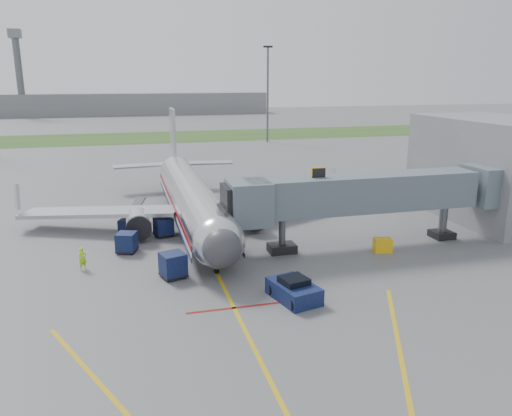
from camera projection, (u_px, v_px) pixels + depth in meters
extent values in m
plane|color=#565659|center=(222.00, 283.00, 34.75)|extent=(400.00, 400.00, 0.00)
cube|color=#2D4C1E|center=(149.00, 137.00, 118.88)|extent=(300.00, 25.00, 0.01)
cube|color=gold|center=(228.00, 295.00, 32.88)|extent=(0.25, 50.00, 0.01)
cube|color=maroon|center=(234.00, 308.00, 31.01)|extent=(6.00, 0.25, 0.01)
cube|color=gold|center=(406.00, 386.00, 23.15)|extent=(9.52, 20.04, 0.01)
cylinder|color=silver|center=(191.00, 197.00, 48.09)|extent=(3.80, 28.00, 3.80)
sphere|color=silver|center=(218.00, 242.00, 35.00)|extent=(3.80, 3.80, 3.80)
sphere|color=#38383D|center=(222.00, 248.00, 33.78)|extent=(2.74, 2.74, 2.74)
cube|color=black|center=(219.00, 236.00, 34.48)|extent=(2.20, 1.20, 0.55)
cone|color=silver|center=(174.00, 168.00, 63.51)|extent=(3.80, 5.00, 3.80)
cube|color=#B7BAC1|center=(173.00, 137.00, 62.03)|extent=(0.35, 4.20, 7.00)
cube|color=#B7BAC1|center=(100.00, 212.00, 46.21)|extent=(15.10, 8.59, 1.13)
cube|color=#B7BAC1|center=(276.00, 201.00, 50.42)|extent=(15.10, 8.59, 1.13)
cylinder|color=silver|center=(138.00, 223.00, 44.33)|extent=(2.10, 3.60, 2.10)
cylinder|color=silver|center=(251.00, 215.00, 46.91)|extent=(2.10, 3.60, 2.10)
cube|color=maroon|center=(211.00, 199.00, 48.65)|extent=(0.05, 28.00, 0.45)
cube|color=navy|center=(211.00, 208.00, 48.88)|extent=(0.05, 28.00, 0.35)
cylinder|color=black|center=(216.00, 269.00, 36.54)|extent=(0.28, 0.70, 0.70)
cylinder|color=black|center=(165.00, 220.00, 48.48)|extent=(0.50, 1.00, 1.00)
cylinder|color=black|center=(217.00, 216.00, 49.77)|extent=(0.50, 1.00, 1.00)
cube|color=slate|center=(363.00, 193.00, 41.48)|extent=(20.00, 3.00, 3.00)
cube|color=slate|center=(249.00, 202.00, 39.10)|extent=(3.20, 3.60, 3.40)
cube|color=black|center=(234.00, 203.00, 38.80)|extent=(1.60, 3.00, 2.80)
cube|color=#ECB00D|center=(318.00, 174.00, 40.03)|extent=(1.20, 0.15, 1.00)
cylinder|color=#595B60|center=(282.00, 234.00, 40.52)|extent=(0.56, 0.56, 3.10)
cube|color=black|center=(282.00, 248.00, 40.82)|extent=(2.20, 1.60, 0.70)
cylinder|color=#595B60|center=(443.00, 221.00, 44.24)|extent=(0.70, 0.70, 3.10)
cube|color=black|center=(442.00, 234.00, 44.55)|extent=(1.80, 1.80, 0.60)
cube|color=slate|center=(485.00, 185.00, 44.45)|extent=(3.00, 4.00, 3.40)
cube|color=slate|center=(494.00, 168.00, 50.27)|extent=(10.00, 16.00, 10.00)
cylinder|color=#595B60|center=(268.00, 96.00, 108.52)|extent=(0.44, 0.44, 20.00)
cube|color=black|center=(268.00, 47.00, 105.93)|extent=(2.00, 0.40, 0.40)
cube|color=slate|center=(110.00, 104.00, 190.18)|extent=(120.00, 14.00, 8.00)
cylinder|color=#595B60|center=(20.00, 77.00, 175.52)|extent=(2.40, 2.40, 28.00)
cube|color=slate|center=(15.00, 33.00, 171.84)|extent=(4.00, 4.00, 3.00)
cube|color=#0C0D34|center=(294.00, 291.00, 32.10)|extent=(3.02, 4.05, 1.11)
cube|color=black|center=(294.00, 281.00, 31.92)|extent=(1.95, 1.95, 0.50)
cylinder|color=black|center=(293.00, 304.00, 30.61)|extent=(0.41, 0.83, 0.80)
cylinder|color=black|center=(317.00, 298.00, 31.46)|extent=(0.41, 0.83, 0.80)
cylinder|color=black|center=(271.00, 289.00, 32.82)|extent=(0.41, 0.83, 0.80)
cylinder|color=black|center=(294.00, 284.00, 33.67)|extent=(0.41, 0.83, 0.80)
cube|color=#0C0D34|center=(164.00, 226.00, 44.86)|extent=(1.83, 1.83, 1.50)
cube|color=black|center=(164.00, 234.00, 45.05)|extent=(1.89, 1.89, 0.12)
cylinder|color=black|center=(160.00, 237.00, 44.29)|extent=(0.27, 0.32, 0.27)
cylinder|color=black|center=(172.00, 235.00, 44.84)|extent=(0.27, 0.32, 0.27)
cylinder|color=black|center=(156.00, 234.00, 45.27)|extent=(0.27, 0.32, 0.27)
cylinder|color=black|center=(168.00, 232.00, 45.82)|extent=(0.27, 0.32, 0.27)
cube|color=#0C0D34|center=(173.00, 264.00, 35.55)|extent=(2.03, 2.03, 1.62)
cube|color=black|center=(173.00, 275.00, 35.76)|extent=(2.09, 2.09, 0.13)
cylinder|color=black|center=(169.00, 280.00, 34.93)|extent=(0.31, 0.35, 0.29)
cylinder|color=black|center=(185.00, 276.00, 35.58)|extent=(0.31, 0.35, 0.29)
cylinder|color=black|center=(162.00, 274.00, 35.96)|extent=(0.31, 0.35, 0.29)
cylinder|color=black|center=(178.00, 271.00, 36.60)|extent=(0.31, 0.35, 0.29)
cube|color=#0C0D34|center=(127.00, 242.00, 40.69)|extent=(1.88, 1.88, 1.48)
cube|color=black|center=(127.00, 250.00, 40.87)|extent=(1.94, 1.94, 0.11)
cylinder|color=black|center=(118.00, 253.00, 40.37)|extent=(0.29, 0.32, 0.27)
cylinder|color=black|center=(132.00, 253.00, 40.29)|extent=(0.29, 0.32, 0.27)
cylinder|color=black|center=(123.00, 248.00, 41.48)|extent=(0.29, 0.32, 0.27)
cylinder|color=black|center=(136.00, 248.00, 41.40)|extent=(0.29, 0.32, 0.27)
cube|color=#0C0D34|center=(133.00, 221.00, 48.19)|extent=(2.85, 4.13, 0.96)
cube|color=black|center=(134.00, 209.00, 48.44)|extent=(2.54, 4.35, 1.51)
cylinder|color=black|center=(122.00, 226.00, 46.97)|extent=(0.45, 0.64, 0.60)
cylinder|color=black|center=(133.00, 227.00, 46.83)|extent=(0.45, 0.64, 0.60)
cylinder|color=black|center=(133.00, 218.00, 49.64)|extent=(0.45, 0.64, 0.60)
cylinder|color=black|center=(143.00, 219.00, 49.50)|extent=(0.45, 0.64, 0.60)
cube|color=#ECB00D|center=(383.00, 245.00, 40.89)|extent=(1.61, 1.25, 1.15)
cylinder|color=black|center=(377.00, 250.00, 40.98)|extent=(0.25, 0.32, 0.29)
cylinder|color=black|center=(388.00, 250.00, 41.02)|extent=(0.25, 0.32, 0.29)
imported|color=#ADE61B|center=(83.00, 259.00, 36.98)|extent=(0.75, 0.68, 1.72)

